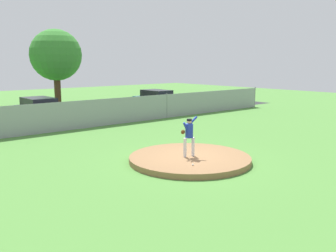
{
  "coord_description": "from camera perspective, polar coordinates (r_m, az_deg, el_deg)",
  "views": [
    {
      "loc": [
        -10.24,
        -10.66,
        4.06
      ],
      "look_at": [
        0.41,
        1.88,
        1.21
      ],
      "focal_mm": 38.98,
      "sensor_mm": 36.0,
      "label": 1
    }
  ],
  "objects": [
    {
      "name": "ground_plane",
      "position": [
        19.97,
        -8.57,
        -2.02
      ],
      "size": [
        80.0,
        80.0,
        0.0
      ],
      "primitive_type": "plane",
      "color": "#4C8438"
    },
    {
      "name": "asphalt_strip",
      "position": [
        27.46,
        -17.97,
        0.85
      ],
      "size": [
        44.0,
        7.0,
        0.01
      ],
      "primitive_type": "cube",
      "color": "#2B2B2D",
      "rests_on": "ground_plane"
    },
    {
      "name": "pitchers_mound",
      "position": [
        15.3,
        3.42,
        -5.14
      ],
      "size": [
        5.06,
        5.06,
        0.23
      ],
      "primitive_type": "cylinder",
      "color": "olive",
      "rests_on": "ground_plane"
    },
    {
      "name": "pitcher_youth",
      "position": [
        14.99,
        3.29,
        -1.15
      ],
      "size": [
        0.81,
        0.32,
        1.67
      ],
      "color": "silver",
      "rests_on": "pitchers_mound"
    },
    {
      "name": "baseball",
      "position": [
        13.87,
        3.91,
        -6.06
      ],
      "size": [
        0.07,
        0.07,
        0.07
      ],
      "primitive_type": "sphere",
      "color": "white",
      "rests_on": "pitchers_mound"
    },
    {
      "name": "chainlink_fence",
      "position": [
        23.27,
        -13.83,
        1.7
      ],
      "size": [
        35.96,
        0.07,
        1.87
      ],
      "color": "gray",
      "rests_on": "ground_plane"
    },
    {
      "name": "parked_car_teal",
      "position": [
        32.49,
        -1.81,
        4.1
      ],
      "size": [
        2.0,
        4.76,
        1.71
      ],
      "color": "#146066",
      "rests_on": "ground_plane"
    },
    {
      "name": "parked_car_navy",
      "position": [
        26.61,
        -19.51,
        2.28
      ],
      "size": [
        1.95,
        4.58,
        1.73
      ],
      "color": "#161E4C",
      "rests_on": "ground_plane"
    },
    {
      "name": "traffic_cone_orange",
      "position": [
        31.07,
        -9.3,
        2.67
      ],
      "size": [
        0.4,
        0.4,
        0.55
      ],
      "color": "orange",
      "rests_on": "asphalt_strip"
    },
    {
      "name": "tree_broad_left",
      "position": [
        35.06,
        -17.14,
        10.51
      ],
      "size": [
        4.62,
        4.62,
        7.09
      ],
      "color": "#4C331E",
      "rests_on": "ground_plane"
    }
  ]
}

